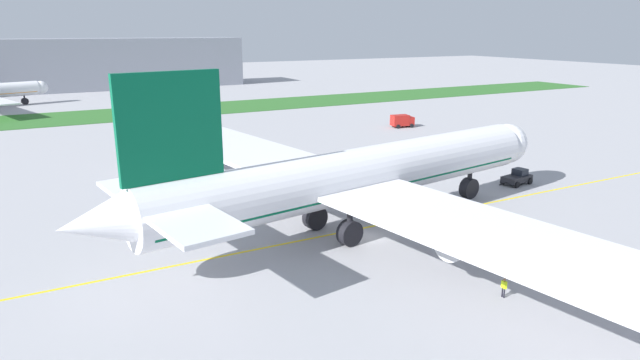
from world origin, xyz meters
TOP-DOWN VIEW (x-y plane):
  - ground_plane at (0.00, 0.00)m, footprint 600.00×600.00m
  - apron_taxi_line at (0.00, 2.55)m, footprint 280.00×0.36m
  - grass_median_strip at (0.00, 102.11)m, footprint 320.00×24.00m
  - airliner_foreground at (-0.17, 2.43)m, footprint 59.04×95.33m
  - pushback_tug at (30.04, 7.09)m, footprint 6.41×3.20m
  - ground_crew_wingwalker_port at (2.52, -16.51)m, footprint 0.26×0.59m
  - service_truck_baggage_loader at (43.66, 52.40)m, footprint 5.35×3.30m
  - service_truck_fuel_bowser at (-17.38, 30.15)m, footprint 5.17×3.92m
  - service_truck_catering_van at (-10.89, 38.92)m, footprint 5.01×3.01m
  - terminal_building at (-4.79, 171.08)m, footprint 103.81×20.00m

SIDE VIEW (x-z plane):
  - ground_plane at x=0.00m, z-range 0.00..0.00m
  - apron_taxi_line at x=0.00m, z-range 0.00..0.01m
  - grass_median_strip at x=0.00m, z-range 0.00..0.10m
  - pushback_tug at x=30.04m, z-range -0.08..2.08m
  - ground_crew_wingwalker_port at x=2.52m, z-range 0.18..1.86m
  - service_truck_catering_van at x=-10.89m, z-range 0.12..2.89m
  - service_truck_baggage_loader at x=43.66m, z-range 0.13..2.91m
  - service_truck_fuel_bowser at x=-17.38m, z-range 0.09..3.23m
  - airliner_foreground at x=-0.17m, z-range -2.90..15.17m
  - terminal_building at x=-4.79m, z-range 0.00..18.00m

